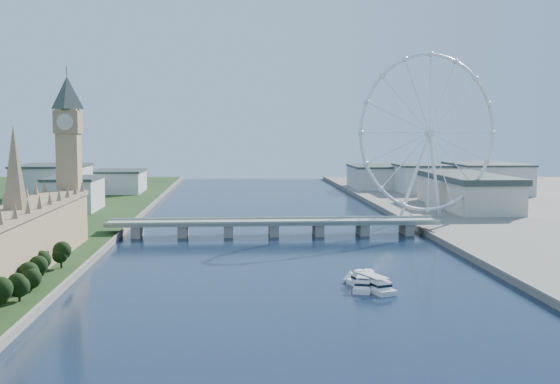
{
  "coord_description": "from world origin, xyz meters",
  "views": [
    {
      "loc": [
        -25.52,
        -162.96,
        70.43
      ],
      "look_at": [
        -1.48,
        210.0,
        37.05
      ],
      "focal_mm": 45.0,
      "sensor_mm": 36.0,
      "label": 1
    }
  ],
  "objects": [
    {
      "name": "london_eye",
      "position": [
        119.98,
        355.08,
        67.52
      ],
      "size": [
        113.6,
        39.12,
        124.3
      ],
      "color": "silver",
      "rests_on": "ground"
    },
    {
      "name": "county_hall",
      "position": [
        175.0,
        430.0,
        0.0
      ],
      "size": [
        54.0,
        144.0,
        35.0
      ],
      "primitive_type": null,
      "color": "beige",
      "rests_on": "ground"
    },
    {
      "name": "westminster_bridge",
      "position": [
        0.0,
        300.0,
        6.63
      ],
      "size": [
        220.0,
        22.0,
        9.5
      ],
      "color": "gray",
      "rests_on": "ground"
    },
    {
      "name": "tour_boat_far",
      "position": [
        32.31,
        141.68,
        0.0
      ],
      "size": [
        16.91,
        31.48,
        6.76
      ],
      "primitive_type": null,
      "rotation": [
        0.0,
        0.0,
        -0.32
      ],
      "color": "white",
      "rests_on": "ground"
    },
    {
      "name": "tour_boat_near",
      "position": [
        34.12,
        138.04,
        0.0
      ],
      "size": [
        19.46,
        33.55,
        7.25
      ],
      "primitive_type": null,
      "rotation": [
        0.0,
        0.0,
        0.36
      ],
      "color": "white",
      "rests_on": "ground"
    },
    {
      "name": "big_ben",
      "position": [
        -128.0,
        278.0,
        66.57
      ],
      "size": [
        20.02,
        20.02,
        110.0
      ],
      "color": "tan",
      "rests_on": "ground"
    },
    {
      "name": "city_skyline",
      "position": [
        39.22,
        560.08,
        16.96
      ],
      "size": [
        505.0,
        280.0,
        32.0
      ],
      "color": "beige",
      "rests_on": "ground"
    },
    {
      "name": "parliament_range",
      "position": [
        -128.0,
        170.0,
        18.48
      ],
      "size": [
        24.0,
        200.0,
        70.0
      ],
      "color": "tan",
      "rests_on": "ground"
    }
  ]
}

